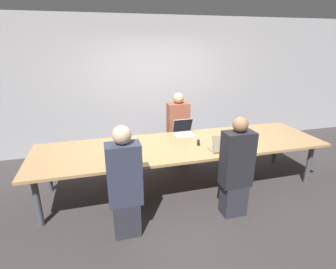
% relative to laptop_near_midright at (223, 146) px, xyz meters
% --- Properties ---
extents(ground_plane, '(24.00, 24.00, 0.00)m').
position_rel_laptop_near_midright_xyz_m(ground_plane, '(-0.49, 0.40, -0.83)').
color(ground_plane, '#383333').
extents(curtain_wall, '(12.00, 0.06, 2.80)m').
position_rel_laptop_near_midright_xyz_m(curtain_wall, '(-0.49, 2.35, 0.57)').
color(curtain_wall, '#ADADB2').
rests_on(curtain_wall, ground_plane).
extents(conference_table, '(4.54, 1.24, 0.75)m').
position_rel_laptop_near_midright_xyz_m(conference_table, '(-0.49, 0.40, -0.12)').
color(conference_table, tan).
rests_on(conference_table, ground_plane).
extents(laptop_near_midright, '(0.37, 0.25, 0.25)m').
position_rel_laptop_near_midright_xyz_m(laptop_near_midright, '(0.00, 0.00, 0.00)').
color(laptop_near_midright, gray).
rests_on(laptop_near_midright, conference_table).
extents(person_near_midright, '(0.40, 0.24, 1.40)m').
position_rel_laptop_near_midright_xyz_m(person_near_midright, '(-0.03, -0.47, -0.15)').
color(person_near_midright, '#2D2D38').
rests_on(person_near_midright, ground_plane).
extents(laptop_far_center, '(0.34, 0.27, 0.26)m').
position_rel_laptop_near_midright_xyz_m(laptop_far_center, '(-0.32, 0.87, 0.00)').
color(laptop_far_center, silver).
rests_on(laptop_far_center, conference_table).
extents(person_far_center, '(0.40, 0.24, 1.40)m').
position_rel_laptop_near_midright_xyz_m(person_far_center, '(-0.28, 1.30, -0.15)').
color(person_far_center, '#2D2D38').
rests_on(person_far_center, ground_plane).
extents(laptop_near_left, '(0.32, 0.27, 0.27)m').
position_rel_laptop_near_midright_xyz_m(laptop_near_left, '(-1.54, 0.03, 0.01)').
color(laptop_near_left, gray).
rests_on(laptop_near_left, conference_table).
extents(person_near_left, '(0.40, 0.24, 1.42)m').
position_rel_laptop_near_midright_xyz_m(person_near_left, '(-1.50, -0.49, -0.14)').
color(person_near_left, '#2D2D38').
rests_on(person_near_left, ground_plane).
extents(cup_near_left, '(0.09, 0.09, 0.08)m').
position_rel_laptop_near_midright_xyz_m(cup_near_left, '(-1.25, 0.10, -0.03)').
color(cup_near_left, '#232328').
rests_on(cup_near_left, conference_table).
extents(bottle_near_left, '(0.07, 0.07, 0.24)m').
position_rel_laptop_near_midright_xyz_m(bottle_near_left, '(-1.28, 0.17, 0.03)').
color(bottle_near_left, black).
rests_on(bottle_near_left, conference_table).
extents(stapler, '(0.09, 0.16, 0.05)m').
position_rel_laptop_near_midright_xyz_m(stapler, '(-0.25, 0.34, -0.05)').
color(stapler, black).
rests_on(stapler, conference_table).
extents(notebook, '(0.18, 0.13, 0.02)m').
position_rel_laptop_near_midright_xyz_m(notebook, '(0.13, 0.29, -0.06)').
color(notebook, '#232328').
rests_on(notebook, conference_table).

